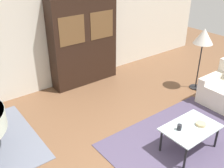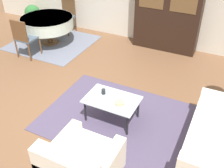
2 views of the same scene
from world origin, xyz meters
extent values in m
plane|color=brown|center=(0.00, 0.00, 0.00)|extent=(14.00, 14.00, 0.00)
cube|color=#4C425B|center=(1.02, 0.32, 0.01)|extent=(2.68, 1.94, 0.01)
cube|color=slate|center=(-1.96, 2.33, 0.01)|extent=(2.06, 1.92, 0.01)
cube|color=silver|center=(2.66, 0.25, 0.22)|extent=(0.89, 1.72, 0.44)
cube|color=silver|center=(1.08, -1.00, 0.21)|extent=(0.87, 0.91, 0.43)
cube|color=silver|center=(1.08, -1.36, 0.62)|extent=(0.87, 0.20, 0.37)
cube|color=silver|center=(0.72, -1.00, 0.49)|extent=(0.16, 0.91, 0.12)
cube|color=silver|center=(1.43, -1.00, 0.49)|extent=(0.16, 0.91, 0.12)
cylinder|color=black|center=(0.50, 0.01, 0.22)|extent=(0.04, 0.04, 0.41)
cylinder|color=black|center=(1.29, 0.01, 0.22)|extent=(0.04, 0.04, 0.41)
cylinder|color=black|center=(0.50, 0.50, 0.22)|extent=(0.04, 0.04, 0.41)
cylinder|color=black|center=(1.29, 0.50, 0.22)|extent=(0.04, 0.04, 0.41)
cube|color=silver|center=(0.89, 0.26, 0.43)|extent=(0.91, 0.60, 0.02)
cube|color=black|center=(0.88, 3.39, 1.03)|extent=(1.61, 0.39, 2.05)
cube|color=brown|center=(1.27, 3.19, 1.39)|extent=(0.61, 0.01, 0.62)
cylinder|color=brown|center=(-2.02, 2.29, 0.03)|extent=(0.48, 0.48, 0.03)
cylinder|color=brown|center=(-2.02, 2.29, 0.22)|extent=(0.14, 0.14, 0.42)
cylinder|color=beige|center=(-2.02, 2.29, 0.58)|extent=(1.36, 1.36, 0.30)
cylinder|color=beige|center=(-2.02, 2.29, 0.72)|extent=(1.37, 1.37, 0.03)
cylinder|color=brown|center=(-2.22, 1.68, 0.23)|extent=(0.04, 0.04, 0.44)
cylinder|color=brown|center=(-1.82, 1.68, 0.23)|extent=(0.04, 0.04, 0.44)
cylinder|color=brown|center=(-2.22, 1.27, 0.23)|extent=(0.04, 0.04, 0.44)
cylinder|color=brown|center=(-1.82, 1.27, 0.23)|extent=(0.04, 0.04, 0.44)
cube|color=#475666|center=(-2.02, 1.48, 0.47)|extent=(0.44, 0.44, 0.04)
cube|color=brown|center=(-2.02, 1.28, 0.74)|extent=(0.44, 0.04, 0.49)
cylinder|color=brown|center=(-1.82, 2.91, 0.23)|extent=(0.04, 0.04, 0.44)
cylinder|color=brown|center=(-2.22, 2.91, 0.23)|extent=(0.04, 0.04, 0.44)
cylinder|color=brown|center=(-1.82, 3.31, 0.23)|extent=(0.04, 0.04, 0.44)
cylinder|color=brown|center=(-2.22, 3.31, 0.23)|extent=(0.04, 0.04, 0.44)
cube|color=#475666|center=(-2.02, 3.11, 0.47)|extent=(0.44, 0.44, 0.04)
cube|color=brown|center=(-2.02, 3.31, 0.74)|extent=(0.44, 0.04, 0.49)
cylinder|color=#232328|center=(0.69, 0.33, 0.49)|extent=(0.07, 0.07, 0.09)
cylinder|color=tan|center=(1.05, 0.20, 0.46)|extent=(0.16, 0.16, 0.05)
cylinder|color=#4C4C51|center=(-3.28, 3.15, 0.10)|extent=(0.34, 0.34, 0.20)
sphere|color=#2D6B33|center=(-3.28, 3.15, 0.40)|extent=(0.47, 0.47, 0.47)
camera|label=1|loc=(-2.12, -1.64, 2.94)|focal=42.00mm
camera|label=2|loc=(2.44, -2.89, 3.14)|focal=42.00mm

